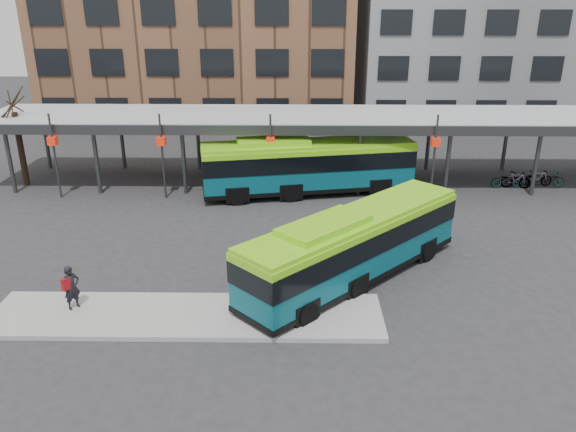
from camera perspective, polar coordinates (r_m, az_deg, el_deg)
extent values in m
plane|color=#28282B|center=(23.03, 4.78, -6.43)|extent=(120.00, 120.00, 0.00)
cube|color=gray|center=(20.69, -10.27, -9.93)|extent=(14.00, 3.00, 0.18)
cube|color=#999B9E|center=(34.00, 3.58, 10.04)|extent=(40.00, 6.00, 0.35)
cube|color=#383A3D|center=(31.11, 3.82, 8.66)|extent=(40.00, 0.15, 0.55)
cylinder|color=#383A3D|center=(35.98, -26.41, 5.02)|extent=(0.24, 0.24, 3.80)
cylinder|color=#383A3D|center=(40.34, -23.36, 7.10)|extent=(0.24, 0.24, 3.80)
cylinder|color=#383A3D|center=(34.00, -18.86, 5.27)|extent=(0.24, 0.24, 3.80)
cylinder|color=#383A3D|center=(38.58, -16.51, 7.39)|extent=(0.24, 0.24, 3.80)
cylinder|color=#383A3D|center=(32.67, -10.53, 5.44)|extent=(0.24, 0.24, 3.80)
cylinder|color=#383A3D|center=(37.42, -9.11, 7.58)|extent=(0.24, 0.24, 3.80)
cylinder|color=#383A3D|center=(32.07, -1.69, 5.49)|extent=(0.24, 0.24, 3.80)
cylinder|color=#383A3D|center=(36.89, -1.37, 7.65)|extent=(0.24, 0.24, 3.80)
cylinder|color=#383A3D|center=(32.24, 7.26, 5.42)|extent=(0.24, 0.24, 3.80)
cylinder|color=#383A3D|center=(37.04, 6.45, 7.58)|extent=(0.24, 0.24, 3.80)
cylinder|color=#383A3D|center=(33.18, 15.91, 5.22)|extent=(0.24, 0.24, 3.80)
cylinder|color=#383A3D|center=(37.86, 14.07, 7.37)|extent=(0.24, 0.24, 3.80)
cylinder|color=#383A3D|center=(34.81, 23.91, 4.93)|extent=(0.24, 0.24, 3.80)
cylinder|color=#383A3D|center=(39.30, 21.23, 7.06)|extent=(0.24, 0.24, 3.80)
cylinder|color=#383A3D|center=(33.89, -22.59, 5.59)|extent=(0.12, 0.12, 4.80)
cube|color=red|center=(33.67, -22.81, 7.06)|extent=(0.45, 0.45, 0.45)
cylinder|color=#383A3D|center=(31.99, -12.62, 5.87)|extent=(0.12, 0.12, 4.80)
cube|color=red|center=(31.77, -12.75, 7.43)|extent=(0.45, 0.45, 0.45)
cylinder|color=#383A3D|center=(31.16, -1.76, 5.97)|extent=(0.12, 0.12, 4.80)
cube|color=red|center=(30.93, -1.78, 7.57)|extent=(0.45, 0.45, 0.45)
cylinder|color=#383A3D|center=(32.05, 14.61, 5.72)|extent=(0.12, 0.12, 4.80)
cube|color=red|center=(31.83, 14.76, 7.27)|extent=(0.45, 0.45, 0.45)
cylinder|color=black|center=(37.20, -25.49, 6.14)|extent=(0.36, 0.36, 4.40)
cylinder|color=black|center=(36.65, -26.00, 10.05)|extent=(0.08, 1.63, 1.59)
cylinder|color=black|center=(36.78, -26.08, 10.07)|extent=(1.63, 0.13, 1.59)
cylinder|color=black|center=(36.73, -26.29, 10.03)|extent=(0.15, 1.63, 1.59)
cylinder|color=black|center=(36.60, -26.22, 10.01)|extent=(1.63, 0.10, 1.59)
cube|color=slate|center=(55.17, 20.67, 19.50)|extent=(24.00, 14.00, 20.00)
cube|color=#084E5C|center=(22.47, 6.79, -3.10)|extent=(9.37, 9.36, 2.28)
cube|color=black|center=(22.28, 6.84, -2.03)|extent=(9.44, 9.43, 0.87)
cube|color=#78D015|center=(21.98, 6.93, -0.18)|extent=(9.30, 9.30, 0.18)
cube|color=#78D015|center=(20.62, 3.73, -1.02)|extent=(3.75, 3.75, 0.32)
cube|color=black|center=(22.92, 6.68, -5.44)|extent=(9.45, 9.44, 0.22)
cylinder|color=black|center=(25.06, 14.00, -3.44)|extent=(0.84, 0.84, 0.91)
cylinder|color=black|center=(26.16, 9.90, -2.01)|extent=(0.84, 0.84, 0.91)
cylinder|color=black|center=(21.53, 7.11, -7.27)|extent=(0.84, 0.84, 0.91)
cylinder|color=black|center=(22.81, 2.75, -5.37)|extent=(0.84, 0.84, 0.91)
cylinder|color=black|center=(19.73, 1.99, -10.00)|extent=(0.84, 0.84, 0.91)
cylinder|color=black|center=(21.12, -2.40, -7.72)|extent=(0.84, 0.84, 0.91)
cube|color=#084E5C|center=(32.22, 2.04, 5.01)|extent=(12.23, 4.74, 2.49)
cube|color=black|center=(32.08, 2.06, 5.86)|extent=(12.29, 4.81, 0.95)
cube|color=#78D015|center=(31.86, 2.08, 7.33)|extent=(12.21, 4.64, 0.20)
cube|color=#78D015|center=(31.46, -1.51, 7.52)|extent=(4.26, 2.53, 0.35)
cube|color=black|center=(32.56, 2.02, 3.10)|extent=(12.30, 4.81, 0.24)
cylinder|color=black|center=(32.50, 9.38, 2.84)|extent=(1.04, 0.48, 1.00)
cylinder|color=black|center=(34.69, 8.07, 4.12)|extent=(1.04, 0.48, 1.00)
cylinder|color=black|center=(31.20, 0.33, 2.34)|extent=(1.04, 0.48, 1.00)
cylinder|color=black|center=(33.47, -0.43, 3.69)|extent=(1.04, 0.48, 1.00)
cylinder|color=black|center=(30.82, -5.15, 2.00)|extent=(1.04, 0.48, 1.00)
cylinder|color=black|center=(33.12, -5.55, 3.39)|extent=(1.04, 0.48, 1.00)
imported|color=black|center=(21.69, -21.12, -6.80)|extent=(0.70, 0.72, 1.66)
cube|color=maroon|center=(21.53, -21.62, -6.43)|extent=(0.34, 0.35, 0.44)
imported|color=slate|center=(35.95, 21.34, 3.42)|extent=(1.87, 0.74, 0.97)
imported|color=slate|center=(36.09, 22.15, 3.42)|extent=(1.75, 0.76, 1.02)
imported|color=slate|center=(36.78, 22.88, 3.54)|extent=(1.83, 1.06, 0.91)
imported|color=slate|center=(36.99, 24.08, 3.54)|extent=(1.70, 0.54, 1.01)
imported|color=slate|center=(37.34, 24.92, 3.49)|extent=(1.86, 1.05, 0.92)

